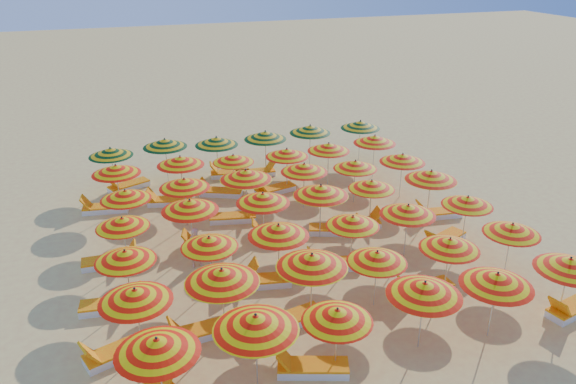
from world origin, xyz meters
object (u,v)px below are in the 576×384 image
object	(u,v)px
umbrella_37	(165,143)
lounger_5	(292,319)
umbrella_2	(337,315)
lounger_9	(261,281)
umbrella_11	(512,229)
umbrella_20	(263,198)
umbrella_16	(408,210)
umbrella_36	(111,152)
umbrella_6	(135,295)
umbrella_23	(431,175)
umbrella_4	(497,280)
umbrella_31	(180,161)
lounger_7	(113,305)
umbrella_29	(403,158)
umbrella_25	(184,183)
umbrella_35	(375,139)
lounger_22	(274,189)
lounger_4	(201,331)
lounger_19	(105,208)
umbrella_7	(222,276)
lounger_8	(231,279)
umbrella_24	(125,195)
lounger_1	(311,367)
umbrella_21	(321,191)
umbrella_26	(246,175)
beachgoer_a	(196,247)
umbrella_33	(287,153)
umbrella_13	(209,242)
umbrella_19	(190,205)
umbrella_38	(216,141)
lounger_6	(424,289)
lounger_21	(220,192)
lounger_16	(358,223)
umbrella_15	(353,221)
umbrella_22	(372,185)
umbrella_1	(256,323)
umbrella_10	(450,244)
umbrella_39	(265,135)
umbrella_12	(125,256)
umbrella_32	(233,159)
lounger_17	(437,213)
umbrella_27	(304,168)
lounger_15	(334,229)
umbrella_28	(355,165)
lounger_12	(111,261)
lounger_24	(229,173)
umbrella_40	(310,129)
lounger_18	(234,217)
umbrella_34	(329,147)
lounger_2	(572,308)
lounger_11	(444,240)
umbrella_30	(116,169)

from	to	relation	value
umbrella_37	lounger_5	distance (m)	11.51
umbrella_2	lounger_9	distance (m)	4.39
umbrella_11	umbrella_20	xyz separation A→B (m)	(-6.51, 4.36, 0.09)
umbrella_16	umbrella_36	world-z (taller)	umbrella_16
umbrella_6	umbrella_23	world-z (taller)	umbrella_23
umbrella_4	umbrella_31	world-z (taller)	umbrella_31
lounger_7	umbrella_29	bearing A→B (deg)	27.73
umbrella_25	umbrella_35	bearing A→B (deg)	14.05
umbrella_29	lounger_7	world-z (taller)	umbrella_29
umbrella_35	lounger_22	bearing A→B (deg)	-176.02
lounger_4	lounger_19	world-z (taller)	same
umbrella_23	umbrella_7	bearing A→B (deg)	-154.04
umbrella_25	lounger_7	size ratio (longest dim) A/B	1.07
umbrella_36	lounger_8	distance (m)	9.17
umbrella_24	lounger_1	bearing A→B (deg)	-67.17
umbrella_21	umbrella_26	xyz separation A→B (m)	(-2.05, 2.19, 0.01)
lounger_19	umbrella_11	bearing A→B (deg)	151.45
umbrella_4	beachgoer_a	world-z (taller)	umbrella_4
umbrella_35	umbrella_33	bearing A→B (deg)	-177.17
umbrella_24	lounger_8	bearing A→B (deg)	-56.84
umbrella_13	umbrella_19	size ratio (longest dim) A/B	0.96
umbrella_31	lounger_1	xyz separation A→B (m)	(1.32, -10.88, -1.57)
umbrella_31	umbrella_38	bearing A→B (deg)	46.09
lounger_6	lounger_21	size ratio (longest dim) A/B	0.97
umbrella_11	lounger_16	world-z (taller)	umbrella_11
umbrella_15	umbrella_16	distance (m)	1.91
umbrella_16	umbrella_19	distance (m)	6.99
umbrella_21	umbrella_22	size ratio (longest dim) A/B	1.17
umbrella_1	umbrella_22	size ratio (longest dim) A/B	0.96
umbrella_10	umbrella_39	size ratio (longest dim) A/B	0.81
lounger_22	umbrella_12	bearing A→B (deg)	31.13
umbrella_12	umbrella_31	world-z (taller)	umbrella_31
umbrella_23	umbrella_32	bearing A→B (deg)	143.63
umbrella_13	lounger_17	bearing A→B (deg)	12.70
umbrella_27	lounger_15	bearing A→B (deg)	-82.57
umbrella_25	umbrella_28	distance (m)	6.62
umbrella_29	lounger_12	xyz separation A→B (m)	(-11.38, -1.75, -1.54)
umbrella_6	lounger_24	bearing A→B (deg)	66.05
umbrella_25	umbrella_29	xyz separation A→B (m)	(8.60, -0.24, 0.01)
umbrella_33	umbrella_36	xyz separation A→B (m)	(-6.82, 2.34, 0.02)
umbrella_40	lounger_16	world-z (taller)	umbrella_40
umbrella_37	lounger_18	size ratio (longest dim) A/B	1.09
umbrella_1	umbrella_34	size ratio (longest dim) A/B	0.87
umbrella_7	umbrella_22	xyz separation A→B (m)	(6.46, 4.56, -0.23)
umbrella_24	umbrella_31	distance (m)	3.30
lounger_2	umbrella_29	bearing A→B (deg)	-98.27
umbrella_19	lounger_11	distance (m)	8.69
umbrella_30	umbrella_11	bearing A→B (deg)	-38.05
lounger_18	umbrella_6	bearing A→B (deg)	-109.45
umbrella_39	lounger_24	world-z (taller)	umbrella_39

